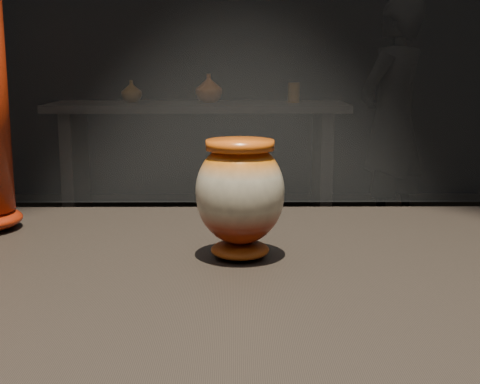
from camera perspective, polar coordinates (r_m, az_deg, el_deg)
The scene contains 6 objects.
main_vase at distance 0.97m, azimuth -0.00°, elevation -0.18°, with size 0.16×0.16×0.17m.
back_shelf at distance 4.59m, azimuth -3.55°, elevation 4.31°, with size 2.00×0.60×0.90m.
back_vase_left at distance 4.66m, azimuth -9.25°, elevation 8.47°, with size 0.14×0.14×0.15m, color brown.
back_vase_mid at distance 4.59m, azimuth -2.68°, elevation 8.83°, with size 0.18×0.18×0.19m, color maroon.
back_vase_right at distance 4.59m, azimuth 4.61°, elevation 8.46°, with size 0.08×0.08×0.14m, color brown.
visitor at distance 4.63m, azimuth 12.85°, elevation 6.09°, with size 0.58×0.38×1.59m, color black.
Camera 1 is at (0.07, -0.89, 1.19)m, focal length 50.00 mm.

